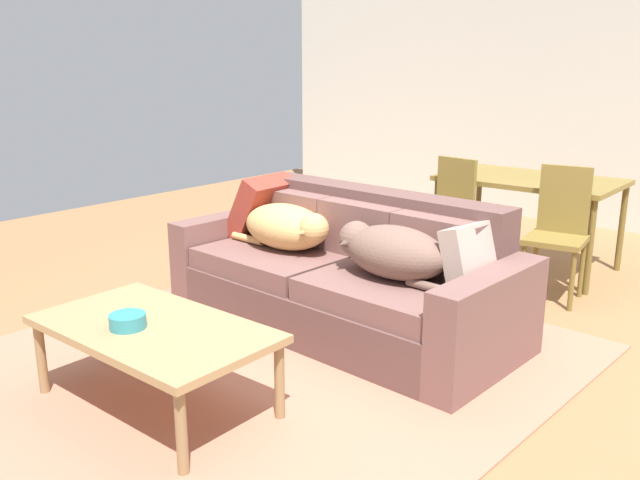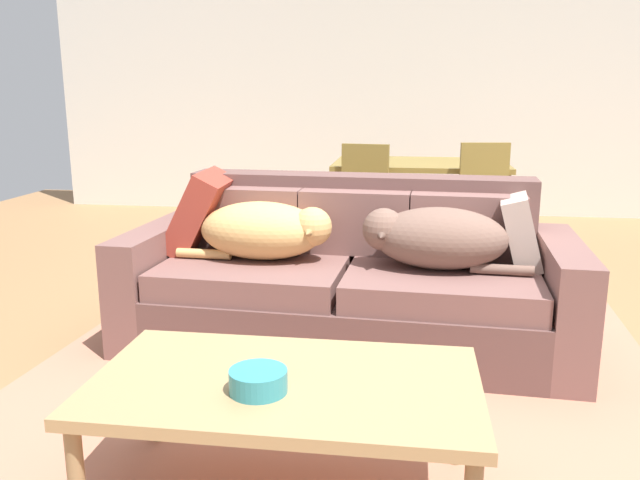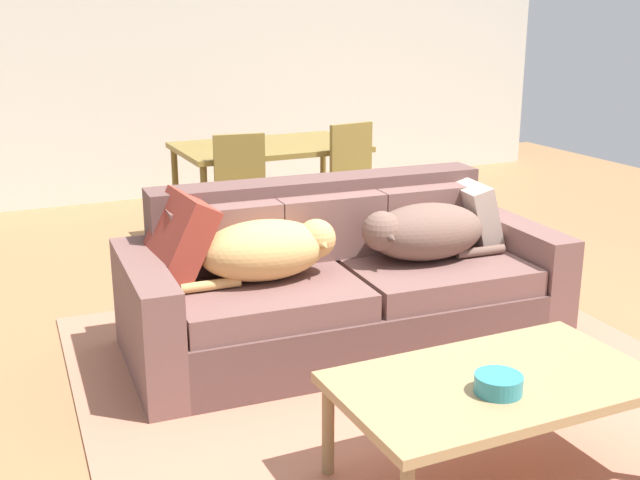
# 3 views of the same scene
# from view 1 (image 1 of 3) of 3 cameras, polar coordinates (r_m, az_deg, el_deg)

# --- Properties ---
(ground_plane) EXTENTS (10.00, 10.00, 0.00)m
(ground_plane) POSITION_cam_1_polar(r_m,az_deg,el_deg) (4.27, 4.51, -8.40)
(ground_plane) COLOR #996E45
(back_partition) EXTENTS (8.00, 0.12, 2.70)m
(back_partition) POSITION_cam_1_polar(r_m,az_deg,el_deg) (7.57, 22.80, 11.23)
(back_partition) COLOR silver
(back_partition) RESTS_ON ground
(area_rug) EXTENTS (3.16, 3.45, 0.01)m
(area_rug) POSITION_cam_1_polar(r_m,az_deg,el_deg) (3.96, -4.56, -10.25)
(area_rug) COLOR #B8755A
(area_rug) RESTS_ON ground
(couch) EXTENTS (2.38, 1.12, 0.87)m
(couch) POSITION_cam_1_polar(r_m,az_deg,el_deg) (4.37, 2.26, -3.22)
(couch) COLOR brown
(couch) RESTS_ON ground
(dog_on_left_cushion) EXTENTS (0.83, 0.43, 0.31)m
(dog_on_left_cushion) POSITION_cam_1_polar(r_m,az_deg,el_deg) (4.51, -2.78, 1.12)
(dog_on_left_cushion) COLOR tan
(dog_on_left_cushion) RESTS_ON couch
(dog_on_right_cushion) EXTENTS (0.84, 0.43, 0.31)m
(dog_on_right_cushion) POSITION_cam_1_polar(r_m,az_deg,el_deg) (3.94, 6.07, -0.93)
(dog_on_right_cushion) COLOR brown
(dog_on_right_cushion) RESTS_ON couch
(throw_pillow_by_left_arm) EXTENTS (0.36, 0.47, 0.48)m
(throw_pillow_by_left_arm) POSITION_cam_1_polar(r_m,az_deg,el_deg) (4.91, -5.04, 2.84)
(throw_pillow_by_left_arm) COLOR maroon
(throw_pillow_by_left_arm) RESTS_ON couch
(throw_pillow_by_right_arm) EXTENTS (0.27, 0.40, 0.40)m
(throw_pillow_by_right_arm) POSITION_cam_1_polar(r_m,az_deg,el_deg) (3.85, 12.84, -1.47)
(throw_pillow_by_right_arm) COLOR #BCA394
(throw_pillow_by_right_arm) RESTS_ON couch
(coffee_table) EXTENTS (1.23, 0.70, 0.44)m
(coffee_table) POSITION_cam_1_polar(r_m,az_deg,el_deg) (3.42, -14.03, -7.72)
(coffee_table) COLOR tan
(coffee_table) RESTS_ON ground
(bowl_on_coffee_table) EXTENTS (0.18, 0.18, 0.07)m
(bowl_on_coffee_table) POSITION_cam_1_polar(r_m,az_deg,el_deg) (3.39, -16.09, -6.66)
(bowl_on_coffee_table) COLOR teal
(bowl_on_coffee_table) RESTS_ON coffee_table
(dining_table) EXTENTS (1.39, 0.89, 0.77)m
(dining_table) POSITION_cam_1_polar(r_m,az_deg,el_deg) (5.82, 17.51, 4.43)
(dining_table) COLOR olive
(dining_table) RESTS_ON ground
(dining_chair_near_left) EXTENTS (0.45, 0.45, 0.95)m
(dining_chair_near_left) POSITION_cam_1_polar(r_m,az_deg,el_deg) (5.50, 10.80, 2.35)
(dining_chair_near_left) COLOR olive
(dining_chair_near_left) RESTS_ON ground
(dining_chair_near_right) EXTENTS (0.45, 0.45, 0.97)m
(dining_chair_near_right) POSITION_cam_1_polar(r_m,az_deg,el_deg) (5.14, 19.72, 1.03)
(dining_chair_near_right) COLOR olive
(dining_chair_near_right) RESTS_ON ground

